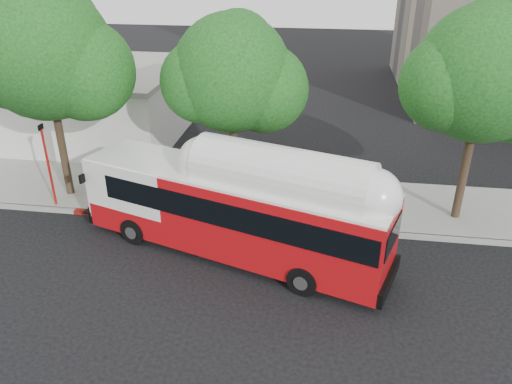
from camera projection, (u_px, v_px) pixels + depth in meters
ground at (232, 279)px, 18.25m from camera, size 120.00×120.00×0.00m
sidewalk at (257, 197)px, 23.96m from camera, size 60.00×5.00×0.15m
curb_strip at (248, 224)px, 21.66m from camera, size 60.00×0.30×0.15m
red_curb_segment at (182, 219)px, 22.05m from camera, size 10.00×0.32×0.16m
street_tree_left at (57, 58)px, 21.30m from camera, size 6.67×5.80×9.74m
street_tree_mid at (242, 78)px, 21.03m from camera, size 5.75×5.00×8.62m
street_tree_right at (494, 79)px, 19.40m from camera, size 6.21×5.40×9.18m
low_commercial_bldg at (55, 99)px, 31.47m from camera, size 16.20×10.20×4.25m
transit_bus at (234, 213)px, 19.01m from camera, size 13.09×6.31×3.86m
signal_pole at (49, 166)px, 22.31m from camera, size 0.11×0.38×4.02m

